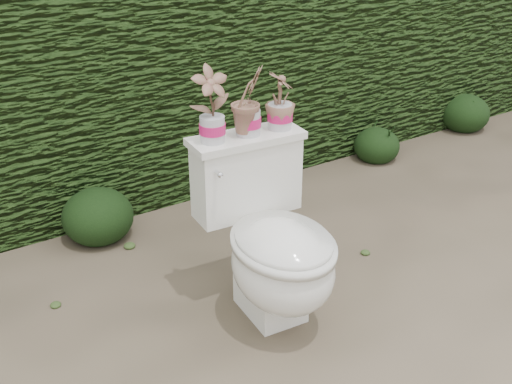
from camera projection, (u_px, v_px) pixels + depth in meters
ground at (278, 298)px, 2.98m from camera, size 60.00×60.00×0.00m
hedge at (129, 54)px, 3.83m from camera, size 8.00×1.00×1.60m
toilet at (273, 245)px, 2.72m from camera, size 0.51×0.71×0.78m
potted_plant_left at (212, 106)px, 2.59m from camera, size 0.16×0.11×0.30m
potted_plant_center at (248, 103)px, 2.66m from camera, size 0.18×0.16×0.28m
potted_plant_right at (280, 103)px, 2.74m from camera, size 0.17×0.17×0.23m
liriope_clump_2 at (97, 212)px, 3.42m from camera, size 0.38×0.38×0.30m
liriope_clump_3 at (259, 168)px, 3.99m from camera, size 0.30×0.30×0.24m
liriope_clump_4 at (377, 142)px, 4.37m from camera, size 0.31×0.31×0.25m
liriope_clump_5 at (465, 110)px, 4.88m from camera, size 0.37×0.37×0.30m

